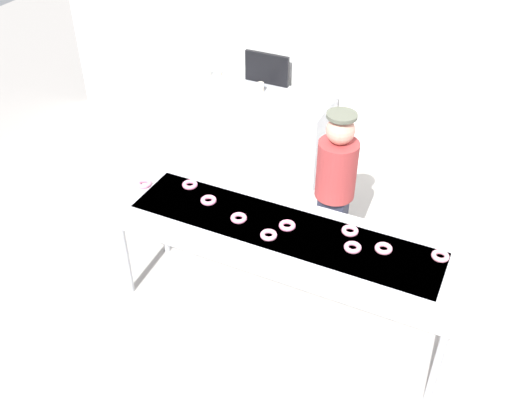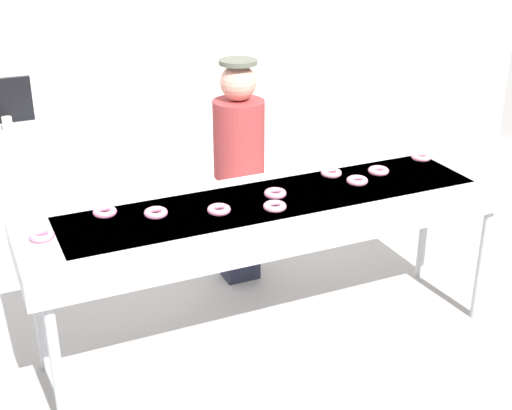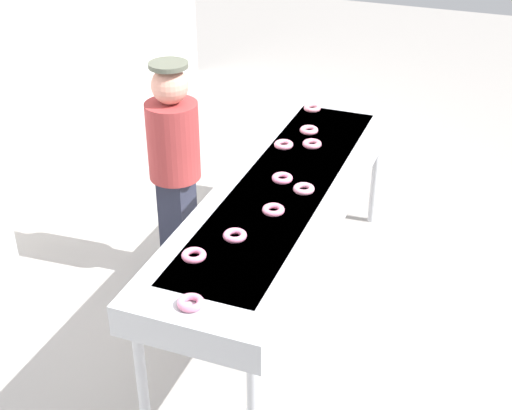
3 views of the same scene
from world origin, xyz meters
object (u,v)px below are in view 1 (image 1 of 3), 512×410
Objects in this scene: strawberry_donut_2 at (269,235)px; strawberry_donut_7 at (190,185)px; fryer_conveyor at (283,237)px; strawberry_donut_9 at (353,247)px; prep_counter at (256,128)px; strawberry_donut_0 at (144,184)px; paper_cup_2 at (261,87)px; paper_cup_0 at (219,71)px; paper_cup_1 at (208,72)px; strawberry_donut_1 at (208,200)px; strawberry_donut_8 at (440,256)px; strawberry_donut_3 at (350,231)px; worker_baker at (335,184)px; strawberry_donut_4 at (384,248)px; strawberry_donut_5 at (287,226)px; menu_display at (267,69)px; strawberry_donut_6 at (239,218)px.

strawberry_donut_2 is 1.00× the size of strawberry_donut_7.
fryer_conveyor is 22.32× the size of strawberry_donut_9.
strawberry_donut_9 reaches higher than prep_counter.
strawberry_donut_0 is 2.12m from paper_cup_2.
paper_cup_1 is (-0.10, -0.07, 0.00)m from paper_cup_0.
strawberry_donut_1 reaches higher than paper_cup_0.
strawberry_donut_8 reaches higher than prep_counter.
strawberry_donut_7 is 1.47m from strawberry_donut_9.
strawberry_donut_8 is 1.18× the size of paper_cup_2.
strawberry_donut_0 reaches higher than fryer_conveyor.
prep_counter is 0.86m from paper_cup_1.
strawberry_donut_3 is 1.18× the size of paper_cup_1.
worker_baker is (0.81, 0.76, -0.08)m from strawberry_donut_1.
paper_cup_0 is 0.64m from paper_cup_2.
strawberry_donut_4 is 0.40m from strawberry_donut_8.
strawberry_donut_1 is at bearing 178.07° from strawberry_donut_5.
strawberry_donut_0 is 1.00× the size of strawberry_donut_3.
strawberry_donut_3 is (1.14, 0.12, 0.00)m from strawberry_donut_1.
prep_counter is at bearing -90.00° from menu_display.
fryer_conveyor is 0.56m from strawberry_donut_9.
fryer_conveyor is at bearing -173.55° from strawberry_donut_4.
strawberry_donut_2 is at bearing -63.45° from paper_cup_2.
strawberry_donut_7 is (-0.94, 0.15, 0.00)m from strawberry_donut_5.
strawberry_donut_5 is 2.94m from paper_cup_0.
strawberry_donut_1 is 0.34m from strawberry_donut_6.
prep_counter is (-2.37, 1.92, -0.53)m from strawberry_donut_8.
paper_cup_1 is (-3.05, 2.07, -0.04)m from strawberry_donut_8.
strawberry_donut_1 is 0.08× the size of worker_baker.
strawberry_donut_6 is 1.00× the size of strawberry_donut_8.
strawberry_donut_3 is at bearing -48.65° from prep_counter.
strawberry_donut_1 is 0.24× the size of menu_display.
strawberry_donut_5 reaches higher than prep_counter.
strawberry_donut_4 and strawberry_donut_9 have the same top height.
paper_cup_0 is (-2.36, 2.31, -0.04)m from strawberry_donut_9.
worker_baker reaches higher than strawberry_donut_3.
strawberry_donut_9 is at bearing 13.00° from strawberry_donut_2.
paper_cup_1 is (-0.65, 2.23, -0.04)m from strawberry_donut_0.
fryer_conveyor is 0.83m from worker_baker.
worker_baker is (-1.00, 0.63, -0.08)m from strawberry_donut_8.
paper_cup_0 reaches higher than prep_counter.
strawberry_donut_2 is at bearing -16.79° from strawberry_donut_1.
strawberry_donut_4 is at bearing -46.55° from paper_cup_2.
strawberry_donut_7 reaches higher than paper_cup_0.
strawberry_donut_5 is 0.80m from worker_baker.
strawberry_donut_5 is at bearing -1.93° from strawberry_donut_1.
strawberry_donut_8 is at bearing 8.99° from fryer_conveyor.
paper_cup_2 is at bearing 98.06° from strawberry_donut_7.
paper_cup_2 is 0.21× the size of menu_display.
paper_cup_1 is at bearing -170.02° from menu_display.
strawberry_donut_3 reaches higher than fryer_conveyor.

